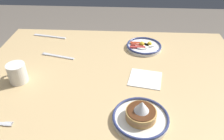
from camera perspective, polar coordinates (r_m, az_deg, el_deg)
name	(u,v)px	position (r m, az deg, el deg)	size (l,w,h in m)	color
dining_table	(113,92)	(1.19, 0.28, -5.59)	(1.36, 0.95, 0.72)	tan
plate_near_main	(144,46)	(1.32, 8.19, 6.10)	(0.20, 0.20, 0.04)	white
plate_center_pancakes	(141,116)	(0.86, 7.42, -11.68)	(0.22, 0.22, 0.10)	silver
coffee_mug	(17,73)	(1.11, -23.24, -0.60)	(0.09, 0.10, 0.09)	white
paper_napkin	(145,79)	(1.07, 8.54, -2.25)	(0.15, 0.14, 0.00)	white
fork_far	(58,56)	(1.26, -13.79, 3.49)	(0.19, 0.06, 0.01)	silver
butter_knife	(50,36)	(1.50, -15.72, 8.34)	(0.22, 0.06, 0.01)	silver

